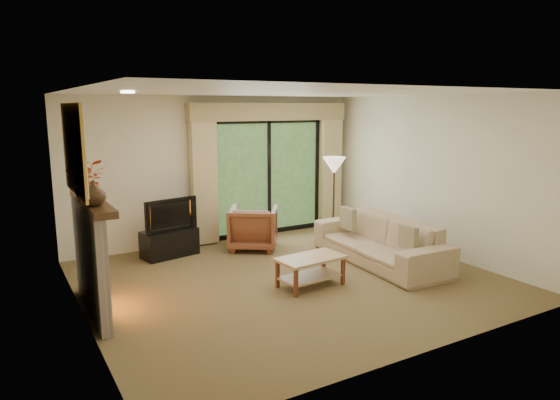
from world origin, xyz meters
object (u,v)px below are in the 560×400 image
media_console (170,243)px  armchair (253,228)px  coffee_table (311,272)px  sofa (379,241)px

media_console → armchair: (1.39, -0.29, 0.15)m
armchair → coffee_table: armchair is taller
media_console → coffee_table: (1.22, -2.31, -0.02)m
sofa → coffee_table: 1.55m
media_console → sofa: size_ratio=0.37×
media_console → armchair: size_ratio=1.10×
sofa → coffee_table: size_ratio=2.62×
coffee_table → armchair: bearing=80.6°
armchair → sofa: (1.35, -1.69, -0.02)m
media_console → coffee_table: media_console is taller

